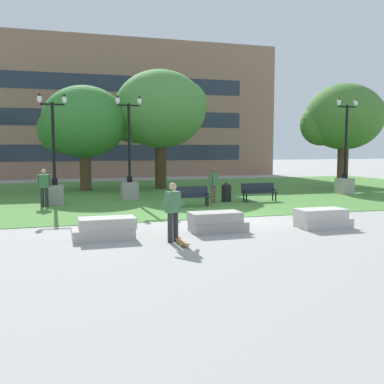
{
  "coord_description": "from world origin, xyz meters",
  "views": [
    {
      "loc": [
        -6.21,
        -15.87,
        2.73
      ],
      "look_at": [
        -1.83,
        -1.4,
        1.2
      ],
      "focal_mm": 42.0,
      "sensor_mm": 36.0,
      "label": 1
    }
  ],
  "objects_px": {
    "concrete_block_left": "(217,222)",
    "person_bystander_near_lawn": "(44,186)",
    "concrete_block_right": "(322,218)",
    "person_skateboarder": "(173,209)",
    "skateboard": "(182,242)",
    "concrete_block_center": "(105,229)",
    "park_bench_near_right": "(189,195)",
    "lamp_post_center": "(345,175)",
    "park_bench_near_left": "(259,191)",
    "person_bystander_far_lawn": "(213,183)",
    "lamp_post_left": "(130,179)",
    "lamp_post_right": "(55,182)",
    "trash_bin": "(226,192)"
  },
  "relations": [
    {
      "from": "park_bench_near_left",
      "to": "lamp_post_left",
      "type": "height_order",
      "value": "lamp_post_left"
    },
    {
      "from": "park_bench_near_right",
      "to": "person_bystander_far_lawn",
      "type": "relative_size",
      "value": 1.06
    },
    {
      "from": "lamp_post_left",
      "to": "person_bystander_near_lawn",
      "type": "relative_size",
      "value": 3.09
    },
    {
      "from": "park_bench_near_right",
      "to": "person_bystander_far_lawn",
      "type": "bearing_deg",
      "value": 30.17
    },
    {
      "from": "concrete_block_center",
      "to": "lamp_post_center",
      "type": "distance_m",
      "value": 17.03
    },
    {
      "from": "lamp_post_right",
      "to": "lamp_post_center",
      "type": "xyz_separation_m",
      "value": [
        15.99,
        0.06,
        0.05
      ]
    },
    {
      "from": "person_skateboarder",
      "to": "lamp_post_left",
      "type": "bearing_deg",
      "value": 87.7
    },
    {
      "from": "park_bench_near_right",
      "to": "lamp_post_center",
      "type": "bearing_deg",
      "value": 14.58
    },
    {
      "from": "park_bench_near_left",
      "to": "person_bystander_near_lawn",
      "type": "height_order",
      "value": "person_bystander_near_lawn"
    },
    {
      "from": "concrete_block_left",
      "to": "concrete_block_right",
      "type": "xyz_separation_m",
      "value": [
        3.68,
        -0.33,
        0.0
      ]
    },
    {
      "from": "concrete_block_right",
      "to": "person_skateboarder",
      "type": "relative_size",
      "value": 1.07
    },
    {
      "from": "person_skateboarder",
      "to": "person_bystander_far_lawn",
      "type": "height_order",
      "value": "person_bystander_far_lawn"
    },
    {
      "from": "person_skateboarder",
      "to": "lamp_post_left",
      "type": "relative_size",
      "value": 0.32
    },
    {
      "from": "skateboard",
      "to": "lamp_post_center",
      "type": "bearing_deg",
      "value": 39.17
    },
    {
      "from": "concrete_block_left",
      "to": "park_bench_near_left",
      "type": "relative_size",
      "value": 1.02
    },
    {
      "from": "person_skateboarder",
      "to": "lamp_post_center",
      "type": "bearing_deg",
      "value": 37.62
    },
    {
      "from": "park_bench_near_left",
      "to": "lamp_post_right",
      "type": "distance_m",
      "value": 9.9
    },
    {
      "from": "lamp_post_right",
      "to": "lamp_post_left",
      "type": "xyz_separation_m",
      "value": [
        3.68,
        0.78,
        0.02
      ]
    },
    {
      "from": "lamp_post_right",
      "to": "lamp_post_left",
      "type": "bearing_deg",
      "value": 12.0
    },
    {
      "from": "skateboard",
      "to": "park_bench_near_left",
      "type": "relative_size",
      "value": 0.56
    },
    {
      "from": "concrete_block_left",
      "to": "person_bystander_near_lawn",
      "type": "height_order",
      "value": "person_bystander_near_lawn"
    },
    {
      "from": "concrete_block_center",
      "to": "person_bystander_near_lawn",
      "type": "distance_m",
      "value": 8.14
    },
    {
      "from": "skateboard",
      "to": "concrete_block_center",
      "type": "bearing_deg",
      "value": 143.52
    },
    {
      "from": "park_bench_near_left",
      "to": "lamp_post_center",
      "type": "distance_m",
      "value": 6.53
    },
    {
      "from": "park_bench_near_left",
      "to": "lamp_post_center",
      "type": "bearing_deg",
      "value": 16.08
    },
    {
      "from": "trash_bin",
      "to": "person_bystander_near_lawn",
      "type": "xyz_separation_m",
      "value": [
        -8.59,
        0.52,
        0.48
      ]
    },
    {
      "from": "concrete_block_center",
      "to": "concrete_block_right",
      "type": "relative_size",
      "value": 1.0
    },
    {
      "from": "concrete_block_right",
      "to": "park_bench_near_right",
      "type": "relative_size",
      "value": 1.01
    },
    {
      "from": "lamp_post_center",
      "to": "person_bystander_near_lawn",
      "type": "distance_m",
      "value": 16.46
    },
    {
      "from": "skateboard",
      "to": "person_bystander_far_lawn",
      "type": "xyz_separation_m",
      "value": [
        3.93,
        8.47,
        0.9
      ]
    },
    {
      "from": "park_bench_near_right",
      "to": "lamp_post_left",
      "type": "distance_m",
      "value": 4.05
    },
    {
      "from": "person_skateboarder",
      "to": "trash_bin",
      "type": "distance_m",
      "value": 9.7
    },
    {
      "from": "concrete_block_left",
      "to": "concrete_block_right",
      "type": "bearing_deg",
      "value": -5.1
    },
    {
      "from": "concrete_block_center",
      "to": "person_skateboarder",
      "type": "xyz_separation_m",
      "value": [
        1.82,
        -1.01,
        0.66
      ]
    },
    {
      "from": "concrete_block_right",
      "to": "park_bench_near_right",
      "type": "xyz_separation_m",
      "value": [
        -2.8,
        6.37,
        0.23
      ]
    },
    {
      "from": "concrete_block_left",
      "to": "lamp_post_left",
      "type": "height_order",
      "value": "lamp_post_left"
    },
    {
      "from": "concrete_block_left",
      "to": "person_bystander_near_lawn",
      "type": "bearing_deg",
      "value": 125.12
    },
    {
      "from": "lamp_post_left",
      "to": "trash_bin",
      "type": "relative_size",
      "value": 5.5
    },
    {
      "from": "skateboard",
      "to": "concrete_block_right",
      "type": "bearing_deg",
      "value": 13.36
    },
    {
      "from": "park_bench_near_left",
      "to": "lamp_post_center",
      "type": "relative_size",
      "value": 0.33
    },
    {
      "from": "park_bench_near_right",
      "to": "person_bystander_near_lawn",
      "type": "distance_m",
      "value": 6.57
    },
    {
      "from": "lamp_post_right",
      "to": "person_bystander_near_lawn",
      "type": "bearing_deg",
      "value": -117.78
    },
    {
      "from": "concrete_block_left",
      "to": "park_bench_near_right",
      "type": "relative_size",
      "value": 1.01
    },
    {
      "from": "skateboard",
      "to": "person_bystander_near_lawn",
      "type": "bearing_deg",
      "value": 112.38
    },
    {
      "from": "person_bystander_near_lawn",
      "to": "lamp_post_center",
      "type": "bearing_deg",
      "value": 3.2
    },
    {
      "from": "park_bench_near_right",
      "to": "lamp_post_right",
      "type": "relative_size",
      "value": 0.35
    },
    {
      "from": "park_bench_near_left",
      "to": "trash_bin",
      "type": "xyz_separation_m",
      "value": [
        -1.6,
        0.36,
        -0.04
      ]
    },
    {
      "from": "lamp_post_center",
      "to": "concrete_block_center",
      "type": "bearing_deg",
      "value": -148.82
    },
    {
      "from": "lamp_post_right",
      "to": "lamp_post_center",
      "type": "distance_m",
      "value": 15.99
    },
    {
      "from": "person_bystander_far_lawn",
      "to": "person_skateboarder",
      "type": "bearing_deg",
      "value": -116.88
    }
  ]
}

